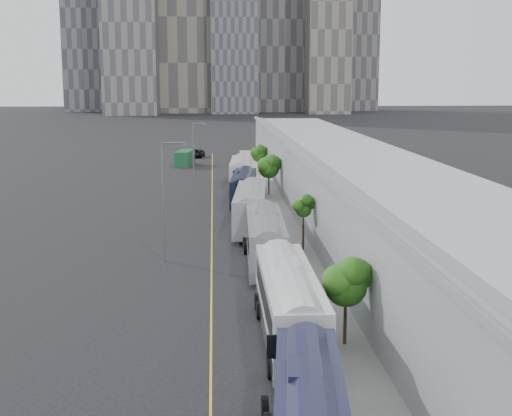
{
  "coord_description": "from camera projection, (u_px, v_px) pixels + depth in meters",
  "views": [
    {
      "loc": [
        -1.25,
        -3.85,
        14.04
      ],
      "look_at": [
        2.42,
        57.67,
        3.0
      ],
      "focal_mm": 50.0,
      "sensor_mm": 36.0,
      "label": 1
    }
  ],
  "objects": [
    {
      "name": "sidewalk",
      "position": [
        335.0,
        246.0,
        60.89
      ],
      "size": [
        10.0,
        170.0,
        0.12
      ],
      "primitive_type": "cube",
      "color": "gray",
      "rests_on": "ground"
    },
    {
      "name": "lane_line",
      "position": [
        212.0,
        249.0,
        60.28
      ],
      "size": [
        0.12,
        160.0,
        0.02
      ],
      "primitive_type": "cube",
      "color": "gold",
      "rests_on": "ground"
    },
    {
      "name": "depot",
      "position": [
        382.0,
        206.0,
        60.51
      ],
      "size": [
        12.45,
        160.4,
        7.2
      ],
      "color": "gray",
      "rests_on": "ground"
    },
    {
      "name": "bus_2",
      "position": [
        289.0,
        310.0,
        38.83
      ],
      "size": [
        3.1,
        14.0,
        4.09
      ],
      "rotation": [
        0.0,
        0.0,
        -0.0
      ],
      "color": "silver",
      "rests_on": "ground"
    },
    {
      "name": "bus_3",
      "position": [
        265.0,
        243.0,
        54.85
      ],
      "size": [
        3.2,
        13.72,
        3.99
      ],
      "rotation": [
        0.0,
        0.0,
        -0.03
      ],
      "color": "gray",
      "rests_on": "ground"
    },
    {
      "name": "bus_4",
      "position": [
        250.0,
        212.0,
        67.83
      ],
      "size": [
        3.98,
        14.18,
        4.09
      ],
      "rotation": [
        0.0,
        0.0,
        -0.08
      ],
      "color": "#9C9FA5",
      "rests_on": "ground"
    },
    {
      "name": "bus_5",
      "position": [
        244.0,
        191.0,
        81.95
      ],
      "size": [
        3.65,
        12.83,
        3.7
      ],
      "rotation": [
        0.0,
        0.0,
        -0.09
      ],
      "color": "black",
      "rests_on": "ground"
    },
    {
      "name": "bus_6",
      "position": [
        241.0,
        174.0,
        95.79
      ],
      "size": [
        3.47,
        13.26,
        3.83
      ],
      "rotation": [
        0.0,
        0.0,
        -0.06
      ],
      "color": "silver",
      "rests_on": "ground"
    },
    {
      "name": "tree_1",
      "position": [
        346.0,
        280.0,
        37.59
      ],
      "size": [
        2.27,
        2.27,
        4.83
      ],
      "color": "black",
      "rests_on": "ground"
    },
    {
      "name": "tree_2",
      "position": [
        304.0,
        208.0,
        58.82
      ],
      "size": [
        1.36,
        1.36,
        4.44
      ],
      "color": "black",
      "rests_on": "ground"
    },
    {
      "name": "tree_3",
      "position": [
        269.0,
        165.0,
        87.42
      ],
      "size": [
        2.56,
        2.56,
        5.11
      ],
      "color": "black",
      "rests_on": "ground"
    },
    {
      "name": "tree_4",
      "position": [
        259.0,
        153.0,
        109.71
      ],
      "size": [
        2.2,
        2.2,
        4.18
      ],
      "color": "black",
      "rests_on": "ground"
    },
    {
      "name": "street_lamp_near",
      "position": [
        165.0,
        193.0,
        55.27
      ],
      "size": [
        2.04,
        0.22,
        9.42
      ],
      "color": "#59595E",
      "rests_on": "ground"
    },
    {
      "name": "street_lamp_far",
      "position": [
        195.0,
        147.0,
        101.66
      ],
      "size": [
        2.04,
        0.22,
        8.15
      ],
      "color": "#59595E",
      "rests_on": "ground"
    },
    {
      "name": "shipping_container",
      "position": [
        185.0,
        158.0,
        119.23
      ],
      "size": [
        3.24,
        6.89,
        2.51
      ],
      "primitive_type": "cube",
      "rotation": [
        0.0,
        0.0,
        -0.15
      ],
      "color": "#164827",
      "rests_on": "ground"
    },
    {
      "name": "suv",
      "position": [
        197.0,
        153.0,
        132.23
      ],
      "size": [
        3.17,
        5.53,
        1.45
      ],
      "primitive_type": "imported",
      "rotation": [
        0.0,
        0.0,
        -0.15
      ],
      "color": "black",
      "rests_on": "ground"
    }
  ]
}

